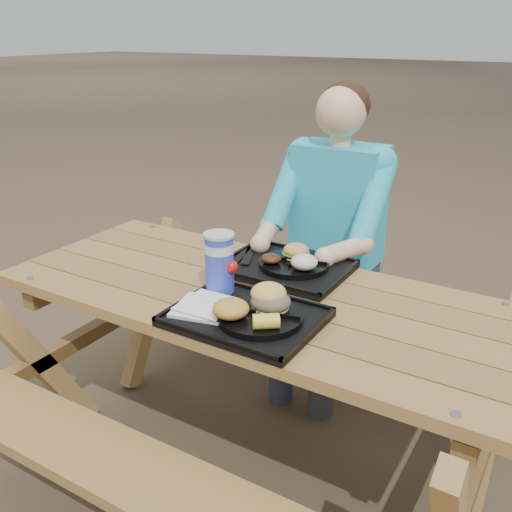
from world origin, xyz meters
The scene contains 18 objects.
ground centered at (0.00, 0.00, 0.00)m, with size 60.00×60.00×0.00m, color #999999.
picnic_table centered at (0.00, 0.00, 0.38)m, with size 1.80×1.49×0.75m, color #999999, non-canonical shape.
tray_near centered at (0.08, -0.20, 0.76)m, with size 0.45×0.35×0.02m, color black.
tray_far centered at (0.00, 0.21, 0.76)m, with size 0.45×0.35×0.02m, color black.
plate_near centered at (0.14, -0.20, 0.78)m, with size 0.26×0.26×0.02m, color black.
plate_far centered at (0.03, 0.22, 0.78)m, with size 0.26×0.26×0.02m, color black.
napkin_stack centered at (-0.05, -0.23, 0.78)m, with size 0.17×0.17×0.02m, color white.
soda_cup centered at (-0.08, -0.10, 0.87)m, with size 0.10×0.10×0.19m, color #192DC0.
condiment_bbq centered at (0.07, -0.08, 0.79)m, with size 0.05×0.05×0.03m, color black.
condiment_mustard centered at (0.13, -0.07, 0.79)m, with size 0.05×0.05×0.03m, color #FDF51C.
sandwich centered at (0.15, -0.16, 0.85)m, with size 0.12×0.12×0.12m, color #E9BC52, non-canonical shape.
mac_cheese centered at (0.07, -0.26, 0.82)m, with size 0.11×0.11×0.06m, color gold.
corn_cob centered at (0.20, -0.27, 0.81)m, with size 0.08×0.08×0.04m, color #FFF135, non-canonical shape.
cutlery_far centered at (-0.16, 0.21, 0.77)m, with size 0.03×0.18×0.01m, color black.
burger centered at (0.02, 0.25, 0.83)m, with size 0.10×0.10×0.09m, color gold, non-canonical shape.
baked_beans centered at (-0.03, 0.16, 0.81)m, with size 0.07×0.07×0.03m, color #4E210F.
potato_salad centered at (0.10, 0.17, 0.82)m, with size 0.10×0.10×0.05m, color beige.
diner centered at (-0.02, 0.72, 0.64)m, with size 0.48×0.84×1.28m, color #18AEA1, non-canonical shape.
Camera 1 is at (0.92, -1.51, 1.59)m, focal length 40.00 mm.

